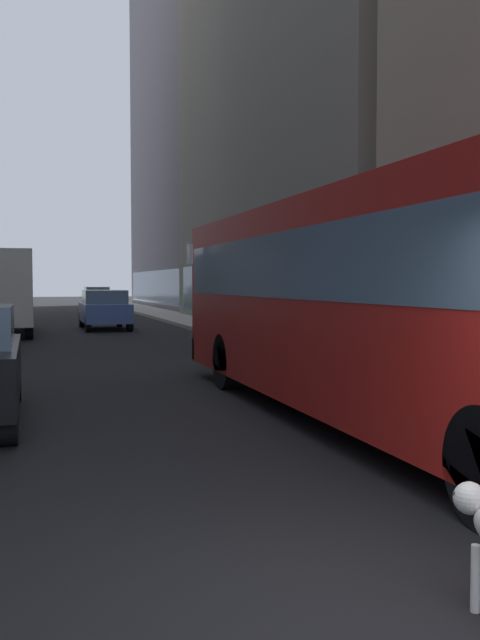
{
  "coord_description": "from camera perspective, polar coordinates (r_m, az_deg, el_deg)",
  "views": [
    {
      "loc": [
        -1.74,
        -3.37,
        1.93
      ],
      "look_at": [
        1.12,
        6.22,
        1.4
      ],
      "focal_mm": 39.58,
      "sensor_mm": 36.0,
      "label": 1
    }
  ],
  "objects": [
    {
      "name": "ground_plane",
      "position": [
        38.46,
        -13.99,
        0.08
      ],
      "size": [
        120.0,
        120.0,
        0.0
      ],
      "primitive_type": "plane",
      "color": "black"
    },
    {
      "name": "sidewalk_right",
      "position": [
        39.13,
        -5.62,
        0.32
      ],
      "size": [
        2.4,
        110.0,
        0.15
      ],
      "primitive_type": "cube",
      "color": "#ADA89E",
      "rests_on": "ground"
    },
    {
      "name": "building_right_far",
      "position": [
        56.06,
        -2.08,
        17.65
      ],
      "size": [
        9.71,
        22.37,
        32.15
      ],
      "color": "slate",
      "rests_on": "ground"
    },
    {
      "name": "transit_bus",
      "position": [
        9.83,
        10.9,
        2.09
      ],
      "size": [
        2.78,
        11.53,
        3.05
      ],
      "color": "red",
      "rests_on": "ground"
    },
    {
      "name": "car_blue_hatchback",
      "position": [
        29.6,
        -10.9,
        0.85
      ],
      "size": [
        1.83,
        4.23,
        1.62
      ],
      "color": "#4C6BB7",
      "rests_on": "ground"
    },
    {
      "name": "car_yellow_taxi",
      "position": [
        51.22,
        -11.52,
        1.75
      ],
      "size": [
        1.73,
        4.77,
        1.62
      ],
      "color": "yellow",
      "rests_on": "ground"
    },
    {
      "name": "box_truck",
      "position": [
        27.7,
        -18.81,
        2.34
      ],
      "size": [
        2.3,
        7.5,
        3.05
      ],
      "color": "silver",
      "rests_on": "ground"
    }
  ]
}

